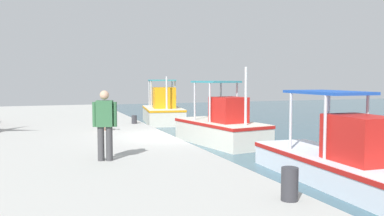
# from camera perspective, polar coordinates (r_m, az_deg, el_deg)

# --- Properties ---
(quay_pier) EXTENTS (36.00, 10.00, 0.80)m
(quay_pier) POSITION_cam_1_polar(r_m,az_deg,el_deg) (13.59, -23.46, -6.28)
(quay_pier) COLOR #B2B2AD
(quay_pier) RESTS_ON ground
(fishing_boat_nearest) EXTENTS (4.87, 2.83, 2.89)m
(fishing_boat_nearest) POSITION_cam_1_polar(r_m,az_deg,el_deg) (25.25, -4.08, -0.44)
(fishing_boat_nearest) COLOR silver
(fishing_boat_nearest) RESTS_ON ground
(fishing_boat_second) EXTENTS (4.92, 2.73, 3.23)m
(fishing_boat_second) POSITION_cam_1_polar(r_m,az_deg,el_deg) (17.27, 4.20, -2.73)
(fishing_boat_second) COLOR silver
(fishing_boat_second) RESTS_ON ground
(fishing_boat_third) EXTENTS (6.06, 2.11, 2.94)m
(fishing_boat_third) POSITION_cam_1_polar(r_m,az_deg,el_deg) (11.48, 20.32, -6.99)
(fishing_boat_third) COLOR white
(fishing_boat_third) RESTS_ON ground
(pelican) EXTENTS (0.97, 0.46, 0.82)m
(pelican) POSITION_cam_1_polar(r_m,az_deg,el_deg) (15.71, -12.32, -1.70)
(pelican) COLOR tan
(pelican) RESTS_ON quay_pier
(fisherman_standing) EXTENTS (0.35, 0.56, 1.70)m
(fisherman_standing) POSITION_cam_1_polar(r_m,az_deg,el_deg) (9.98, -12.15, -1.99)
(fisherman_standing) COLOR #3F3F42
(fisherman_standing) RESTS_ON quay_pier
(mooring_bollard_nearest) EXTENTS (0.23, 0.23, 0.36)m
(mooring_bollard_nearest) POSITION_cam_1_polar(r_m,az_deg,el_deg) (17.99, -8.12, -1.60)
(mooring_bollard_nearest) COLOR #333338
(mooring_bollard_nearest) RESTS_ON quay_pier
(mooring_bollard_second) EXTENTS (0.28, 0.28, 0.55)m
(mooring_bollard_second) POSITION_cam_1_polar(r_m,az_deg,el_deg) (6.90, 13.55, -10.34)
(mooring_bollard_second) COLOR #333338
(mooring_bollard_second) RESTS_ON quay_pier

